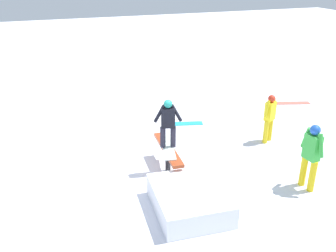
{
  "coord_description": "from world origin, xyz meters",
  "views": [
    {
      "loc": [
        -7.94,
        2.88,
        4.98
      ],
      "look_at": [
        0.0,
        0.0,
        1.27
      ],
      "focal_mm": 40.0,
      "sensor_mm": 36.0,
      "label": 1
    }
  ],
  "objects": [
    {
      "name": "loose_snowboard_coral",
      "position": [
        3.15,
        -6.19,
        0.01
      ],
      "size": [
        0.7,
        1.44,
        0.02
      ],
      "primitive_type": "cube",
      "rotation": [
        0.0,
        0.0,
        1.26
      ],
      "color": "#E86E5C",
      "rests_on": "ground"
    },
    {
      "name": "loose_snowboard_cyan",
      "position": [
        2.71,
        -1.52,
        0.01
      ],
      "size": [
        0.6,
        1.33,
        0.02
      ],
      "primitive_type": "cube",
      "rotation": [
        0.0,
        0.0,
        1.31
      ],
      "color": "#26AED3",
      "rests_on": "ground"
    },
    {
      "name": "snow_kicker_ramp",
      "position": [
        -1.73,
        0.13,
        0.25
      ],
      "size": [
        1.91,
        1.63,
        0.51
      ],
      "primitive_type": "cube",
      "rotation": [
        0.0,
        0.0,
        -0.08
      ],
      "color": "white",
      "rests_on": "ground"
    },
    {
      "name": "main_rider_on_rail",
      "position": [
        0.0,
        0.0,
        1.3
      ],
      "size": [
        1.39,
        0.71,
        1.29
      ],
      "rotation": [
        0.0,
        0.0,
        -0.25
      ],
      "color": "silver",
      "rests_on": "rail_feature"
    },
    {
      "name": "bystander_yellow",
      "position": [
        0.62,
        -3.41,
        0.83
      ],
      "size": [
        0.36,
        0.59,
        1.48
      ],
      "rotation": [
        0.0,
        0.0,
        5.19
      ],
      "color": "yellow",
      "rests_on": "ground"
    },
    {
      "name": "rail_feature",
      "position": [
        0.0,
        0.0,
        0.56
      ],
      "size": [
        1.9,
        0.42,
        0.67
      ],
      "rotation": [
        0.0,
        0.0,
        -0.08
      ],
      "color": "black",
      "rests_on": "ground"
    },
    {
      "name": "ground_plane",
      "position": [
        0.0,
        0.0,
        0.0
      ],
      "size": [
        60.0,
        60.0,
        0.0
      ],
      "primitive_type": "plane",
      "color": "white"
    },
    {
      "name": "bystander_green",
      "position": [
        -1.87,
        -2.85,
        0.92
      ],
      "size": [
        0.69,
        0.26,
        1.64
      ],
      "rotation": [
        0.0,
        0.0,
        3.22
      ],
      "color": "yellow",
      "rests_on": "ground"
    }
  ]
}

